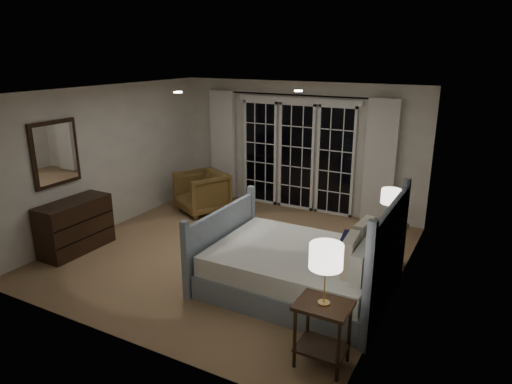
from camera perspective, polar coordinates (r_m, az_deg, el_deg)
The scene contains 20 objects.
floor at distance 7.25m, azimuth -3.00°, elevation -7.60°, with size 5.00×5.00×0.00m, color #92714E.
ceiling at distance 6.60m, azimuth -3.34°, elevation 12.48°, with size 5.00×5.00×0.00m, color silver.
wall_left at distance 8.37m, azimuth -17.97°, elevation 4.02°, with size 0.02×5.00×2.50m, color silver.
wall_right at distance 5.96m, azimuth 17.82°, elevation -1.14°, with size 0.02×5.00×2.50m, color silver.
wall_back at distance 8.99m, azimuth 5.20°, elevation 5.67°, with size 5.00×0.02×2.50m, color silver.
wall_front at distance 4.98m, azimuth -18.36°, elevation -4.84°, with size 5.00×0.02×2.50m, color silver.
french_doors at distance 8.99m, azimuth 5.07°, elevation 4.62°, with size 2.50×0.04×2.20m.
curtain_rod at distance 8.75m, azimuth 5.11°, elevation 11.98°, with size 0.03×0.03×3.50m, color black.
curtain_left at distance 9.66m, azimuth -4.17°, elevation 5.90°, with size 0.55×0.10×2.25m, color silver.
curtain_right at distance 8.40m, azimuth 15.25°, elevation 3.60°, with size 0.55×0.10×2.25m, color silver.
downlight_a at distance 6.77m, azimuth 5.32°, elevation 12.47°, with size 0.12×0.12×0.01m, color white.
downlight_b at distance 6.62m, azimuth -9.74°, elevation 12.19°, with size 0.12×0.12×0.01m, color white.
bed at distance 6.05m, azimuth 5.62°, elevation -9.41°, with size 2.35×1.69×1.37m.
nightstand_left at distance 4.74m, azimuth 8.34°, elevation -16.08°, with size 0.53×0.43×0.69m.
nightstand_right at distance 6.88m, azimuth 16.06°, elevation -5.76°, with size 0.51×0.41×0.66m.
lamp_left at distance 4.38m, azimuth 8.76°, elevation -8.02°, with size 0.33×0.33×0.63m.
lamp_right at distance 6.66m, azimuth 16.52°, elevation -0.59°, with size 0.28×0.28×0.54m.
armchair at distance 8.96m, azimuth -6.80°, elevation -0.04°, with size 0.85×0.88×0.80m, color brown.
dresser at distance 7.73m, azimuth -21.68°, elevation -3.96°, with size 0.49×1.16×0.82m.
mirror at distance 7.60m, azimuth -23.79°, elevation 4.43°, with size 0.05×0.85×1.00m.
Camera 1 is at (3.45, -5.61, 3.05)m, focal length 32.00 mm.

